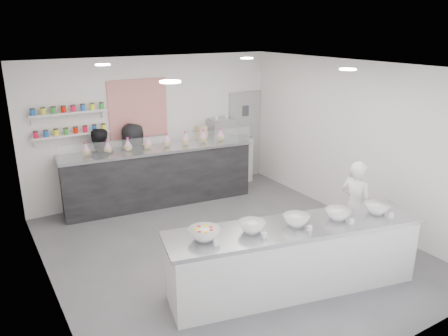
# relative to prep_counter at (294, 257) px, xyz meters

# --- Properties ---
(floor) EXTENTS (6.00, 6.00, 0.00)m
(floor) POSITION_rel_prep_counter_xyz_m (-0.19, 1.45, -0.49)
(floor) COLOR #515156
(floor) RESTS_ON ground
(ceiling) EXTENTS (6.00, 6.00, 0.00)m
(ceiling) POSITION_rel_prep_counter_xyz_m (-0.19, 1.45, 2.51)
(ceiling) COLOR white
(ceiling) RESTS_ON floor
(back_wall) EXTENTS (5.50, 0.00, 5.50)m
(back_wall) POSITION_rel_prep_counter_xyz_m (-0.19, 4.45, 1.01)
(back_wall) COLOR white
(back_wall) RESTS_ON floor
(left_wall) EXTENTS (0.00, 6.00, 6.00)m
(left_wall) POSITION_rel_prep_counter_xyz_m (-2.94, 1.45, 1.01)
(left_wall) COLOR white
(left_wall) RESTS_ON floor
(right_wall) EXTENTS (0.00, 6.00, 6.00)m
(right_wall) POSITION_rel_prep_counter_xyz_m (2.56, 1.45, 1.01)
(right_wall) COLOR white
(right_wall) RESTS_ON floor
(back_door) EXTENTS (0.88, 0.04, 2.10)m
(back_door) POSITION_rel_prep_counter_xyz_m (2.11, 4.42, 0.56)
(back_door) COLOR #9C9C9A
(back_door) RESTS_ON floor
(pattern_panel) EXTENTS (1.25, 0.03, 1.20)m
(pattern_panel) POSITION_rel_prep_counter_xyz_m (-0.54, 4.42, 1.46)
(pattern_panel) COLOR red
(pattern_panel) RESTS_ON back_wall
(jar_shelf_lower) EXTENTS (1.45, 0.22, 0.04)m
(jar_shelf_lower) POSITION_rel_prep_counter_xyz_m (-1.94, 4.35, 1.11)
(jar_shelf_lower) COLOR silver
(jar_shelf_lower) RESTS_ON back_wall
(jar_shelf_upper) EXTENTS (1.45, 0.22, 0.04)m
(jar_shelf_upper) POSITION_rel_prep_counter_xyz_m (-1.94, 4.35, 1.53)
(jar_shelf_upper) COLOR silver
(jar_shelf_upper) RESTS_ON back_wall
(preserve_jars) EXTENTS (1.45, 0.10, 0.56)m
(preserve_jars) POSITION_rel_prep_counter_xyz_m (-1.94, 4.33, 1.39)
(preserve_jars) COLOR #EE1140
(preserve_jars) RESTS_ON jar_shelf_lower
(downlight_0) EXTENTS (0.24, 0.24, 0.02)m
(downlight_0) POSITION_rel_prep_counter_xyz_m (-1.59, 0.45, 2.49)
(downlight_0) COLOR white
(downlight_0) RESTS_ON ceiling
(downlight_1) EXTENTS (0.24, 0.24, 0.02)m
(downlight_1) POSITION_rel_prep_counter_xyz_m (1.21, 0.45, 2.49)
(downlight_1) COLOR white
(downlight_1) RESTS_ON ceiling
(downlight_2) EXTENTS (0.24, 0.24, 0.02)m
(downlight_2) POSITION_rel_prep_counter_xyz_m (-1.59, 3.05, 2.49)
(downlight_2) COLOR white
(downlight_2) RESTS_ON ceiling
(downlight_3) EXTENTS (0.24, 0.24, 0.02)m
(downlight_3) POSITION_rel_prep_counter_xyz_m (1.21, 3.05, 2.49)
(downlight_3) COLOR white
(downlight_3) RESTS_ON ceiling
(prep_counter) EXTENTS (3.72, 1.62, 0.99)m
(prep_counter) POSITION_rel_prep_counter_xyz_m (0.00, 0.00, 0.00)
(prep_counter) COLOR beige
(prep_counter) RESTS_ON floor
(back_bar) EXTENTS (3.96, 1.16, 1.21)m
(back_bar) POSITION_rel_prep_counter_xyz_m (-0.36, 3.90, 0.11)
(back_bar) COLOR black
(back_bar) RESTS_ON floor
(sneeze_guard) EXTENTS (3.83, 0.46, 0.33)m
(sneeze_guard) POSITION_rel_prep_counter_xyz_m (-0.40, 3.57, 0.88)
(sneeze_guard) COLOR white
(sneeze_guard) RESTS_ON back_bar
(espresso_ledge) EXTENTS (1.47, 0.47, 1.09)m
(espresso_ledge) POSITION_rel_prep_counter_xyz_m (1.36, 4.23, 0.05)
(espresso_ledge) COLOR beige
(espresso_ledge) RESTS_ON floor
(espresso_machine) EXTENTS (0.61, 0.42, 0.47)m
(espresso_machine) POSITION_rel_prep_counter_xyz_m (1.35, 4.23, 0.83)
(espresso_machine) COLOR #93969E
(espresso_machine) RESTS_ON espresso_ledge
(cup_stacks) EXTENTS (0.24, 0.24, 0.38)m
(cup_stacks) POSITION_rel_prep_counter_xyz_m (0.84, 4.23, 0.78)
(cup_stacks) COLOR #C8B085
(cup_stacks) RESTS_ON espresso_ledge
(prep_bowls) EXTENTS (2.99, 1.12, 0.15)m
(prep_bowls) POSITION_rel_prep_counter_xyz_m (-0.00, 0.00, 0.57)
(prep_bowls) COLOR white
(prep_bowls) RESTS_ON prep_counter
(label_cards) EXTENTS (2.66, 0.04, 0.07)m
(label_cards) POSITION_rel_prep_counter_xyz_m (0.11, -0.49, 0.53)
(label_cards) COLOR white
(label_cards) RESTS_ON prep_counter
(cookie_bags) EXTENTS (2.96, 0.50, 0.28)m
(cookie_bags) POSITION_rel_prep_counter_xyz_m (-0.36, 3.90, 0.86)
(cookie_bags) COLOR #FF8ACD
(cookie_bags) RESTS_ON back_bar
(woman_prep) EXTENTS (0.46, 0.62, 1.54)m
(woman_prep) POSITION_rel_prep_counter_xyz_m (1.61, 0.40, 0.28)
(woman_prep) COLOR white
(woman_prep) RESTS_ON floor
(staff_left) EXTENTS (0.91, 0.76, 1.70)m
(staff_left) POSITION_rel_prep_counter_xyz_m (-1.50, 4.15, 0.35)
(staff_left) COLOR black
(staff_left) RESTS_ON floor
(staff_right) EXTENTS (0.92, 0.68, 1.72)m
(staff_right) POSITION_rel_prep_counter_xyz_m (-0.78, 4.15, 0.36)
(staff_right) COLOR black
(staff_right) RESTS_ON floor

